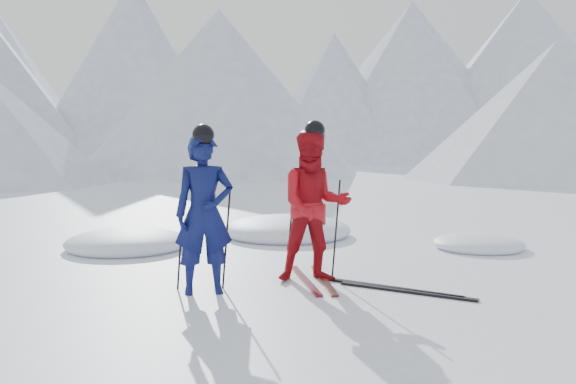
{
  "coord_description": "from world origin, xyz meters",
  "views": [
    {
      "loc": [
        -1.86,
        -8.04,
        1.82
      ],
      "look_at": [
        -1.45,
        0.5,
        1.1
      ],
      "focal_mm": 38.0,
      "sensor_mm": 36.0,
      "label": 1
    }
  ],
  "objects": [
    {
      "name": "ground",
      "position": [
        0.0,
        0.0,
        0.0
      ],
      "size": [
        160.0,
        160.0,
        0.0
      ],
      "primitive_type": "plane",
      "color": "white",
      "rests_on": "ground"
    },
    {
      "name": "mountain_range",
      "position": [
        5.71,
        35.31,
        6.72
      ],
      "size": [
        106.15,
        62.94,
        15.53
      ],
      "color": "#B2BCD1",
      "rests_on": "ground"
    },
    {
      "name": "skier_blue",
      "position": [
        -2.51,
        -0.82,
        0.95
      ],
      "size": [
        0.77,
        0.58,
        1.91
      ],
      "primitive_type": "imported",
      "rotation": [
        0.0,
        0.0,
        0.19
      ],
      "color": "#0C1248",
      "rests_on": "ground"
    },
    {
      "name": "skier_red",
      "position": [
        -1.14,
        -0.27,
        0.99
      ],
      "size": [
        1.02,
        0.83,
        1.97
      ],
      "primitive_type": "imported",
      "rotation": [
        0.0,
        0.0,
        0.09
      ],
      "color": "#AA0D16",
      "rests_on": "ground"
    },
    {
      "name": "pole_blue_left",
      "position": [
        -2.81,
        -0.67,
        0.64
      ],
      "size": [
        0.13,
        0.09,
        1.27
      ],
      "primitive_type": "cylinder",
      "rotation": [
        0.05,
        0.08,
        0.0
      ],
      "color": "black",
      "rests_on": "ground"
    },
    {
      "name": "pole_blue_right",
      "position": [
        -2.26,
        -0.57,
        0.64
      ],
      "size": [
        0.13,
        0.08,
        1.27
      ],
      "primitive_type": "cylinder",
      "rotation": [
        -0.04,
        0.08,
        0.0
      ],
      "color": "black",
      "rests_on": "ground"
    },
    {
      "name": "pole_red_left",
      "position": [
        -1.44,
        -0.02,
        0.66
      ],
      "size": [
        0.13,
        0.1,
        1.31
      ],
      "primitive_type": "cylinder",
      "rotation": [
        0.06,
        0.08,
        0.0
      ],
      "color": "black",
      "rests_on": "ground"
    },
    {
      "name": "pole_red_right",
      "position": [
        -0.84,
        -0.12,
        0.66
      ],
      "size": [
        0.13,
        0.09,
        1.31
      ],
      "primitive_type": "cylinder",
      "rotation": [
        -0.05,
        0.08,
        0.0
      ],
      "color": "black",
      "rests_on": "ground"
    },
    {
      "name": "ski_worn_left",
      "position": [
        -1.26,
        -0.27,
        0.01
      ],
      "size": [
        0.3,
        1.7,
        0.03
      ],
      "primitive_type": "cube",
      "rotation": [
        0.0,
        0.0,
        0.12
      ],
      "color": "black",
      "rests_on": "ground"
    },
    {
      "name": "ski_worn_right",
      "position": [
        -1.02,
        -0.27,
        0.01
      ],
      "size": [
        0.18,
        1.7,
        0.03
      ],
      "primitive_type": "cube",
      "rotation": [
        0.0,
        0.0,
        0.05
      ],
      "color": "black",
      "rests_on": "ground"
    },
    {
      "name": "ski_loose_a",
      "position": [
        -0.19,
        -0.78,
        0.01
      ],
      "size": [
        1.44,
        1.06,
        0.03
      ],
      "primitive_type": "cube",
      "rotation": [
        0.0,
        0.0,
        0.95
      ],
      "color": "black",
      "rests_on": "ground"
    },
    {
      "name": "ski_loose_b",
      "position": [
        -0.09,
        -0.93,
        0.01
      ],
      "size": [
        1.47,
        1.01,
        0.03
      ],
      "primitive_type": "cube",
      "rotation": [
        0.0,
        0.0,
        0.99
      ],
      "color": "black",
      "rests_on": "ground"
    },
    {
      "name": "snow_lumps",
      "position": [
        -1.43,
        2.55,
        0.0
      ],
      "size": [
        8.51,
        7.0,
        0.54
      ],
      "color": "white",
      "rests_on": "ground"
    }
  ]
}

